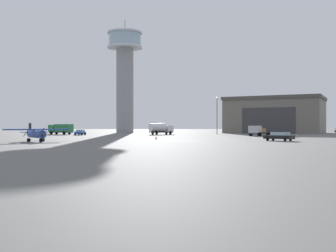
# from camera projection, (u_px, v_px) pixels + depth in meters

# --- Properties ---
(ground_plane) EXTENTS (400.00, 400.00, 0.00)m
(ground_plane) POSITION_uv_depth(u_px,v_px,m) (184.00, 141.00, 61.53)
(ground_plane) COLOR #60605E
(control_tower) EXTENTS (11.35, 11.35, 37.02)m
(control_tower) POSITION_uv_depth(u_px,v_px,m) (125.00, 70.00, 127.31)
(control_tower) COLOR gray
(control_tower) RESTS_ON ground_plane
(hangar) EXTENTS (35.24, 31.69, 11.24)m
(hangar) POSITION_uv_depth(u_px,v_px,m) (275.00, 115.00, 122.99)
(hangar) COLOR #6B665B
(hangar) RESTS_ON ground_plane
(airplane_blue) EXTENTS (8.37, 7.23, 2.77)m
(airplane_blue) POSITION_uv_depth(u_px,v_px,m) (36.00, 133.00, 56.97)
(airplane_blue) COLOR #2847A8
(airplane_blue) RESTS_ON ground_plane
(truck_box_green) EXTENTS (6.99, 4.82, 2.75)m
(truck_box_green) POSITION_uv_depth(u_px,v_px,m) (61.00, 129.00, 103.60)
(truck_box_green) COLOR #38383D
(truck_box_green) RESTS_ON ground_plane
(truck_fuel_tanker_white) EXTENTS (6.70, 5.31, 2.97)m
(truck_fuel_tanker_white) POSITION_uv_depth(u_px,v_px,m) (160.00, 128.00, 102.93)
(truck_fuel_tanker_white) COLOR #38383D
(truck_fuel_tanker_white) RESTS_ON ground_plane
(truck_flatbed_silver) EXTENTS (5.95, 6.14, 2.35)m
(truck_flatbed_silver) POSITION_uv_depth(u_px,v_px,m) (258.00, 131.00, 88.31)
(truck_flatbed_silver) COLOR #38383D
(truck_flatbed_silver) RESTS_ON ground_plane
(car_blue) EXTENTS (2.49, 4.19, 1.37)m
(car_blue) POSITION_uv_depth(u_px,v_px,m) (80.00, 132.00, 96.59)
(car_blue) COLOR #2847A8
(car_blue) RESTS_ON ground_plane
(car_black) EXTENTS (4.52, 4.45, 1.37)m
(car_black) POSITION_uv_depth(u_px,v_px,m) (279.00, 136.00, 60.06)
(car_black) COLOR black
(car_black) RESTS_ON ground_plane
(light_post_east) EXTENTS (0.44, 0.44, 9.87)m
(light_post_east) POSITION_uv_depth(u_px,v_px,m) (217.00, 113.00, 103.32)
(light_post_east) COLOR #38383D
(light_post_east) RESTS_ON ground_plane
(traffic_cone_near_left) EXTENTS (0.36, 0.36, 0.60)m
(traffic_cone_near_left) POSITION_uv_depth(u_px,v_px,m) (156.00, 137.00, 68.22)
(traffic_cone_near_left) COLOR black
(traffic_cone_near_left) RESTS_ON ground_plane
(traffic_cone_near_right) EXTENTS (0.36, 0.36, 0.65)m
(traffic_cone_near_right) POSITION_uv_depth(u_px,v_px,m) (297.00, 136.00, 75.52)
(traffic_cone_near_right) COLOR black
(traffic_cone_near_right) RESTS_ON ground_plane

